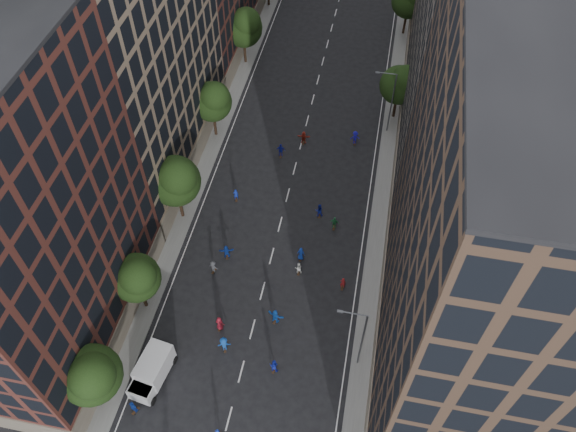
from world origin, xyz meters
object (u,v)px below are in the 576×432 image
(streetlamp_far, at_px, (390,100))
(skater_2, at_px, (274,366))
(cargo_van, at_px, (152,371))
(streetlamp_near, at_px, (360,337))

(streetlamp_far, relative_size, skater_2, 5.14)
(skater_2, bearing_deg, cargo_van, 20.68)
(streetlamp_far, xyz_separation_m, cargo_van, (-18.15, -38.11, -3.72))
(streetlamp_near, bearing_deg, cargo_van, -164.28)
(streetlamp_far, bearing_deg, skater_2, -101.84)
(streetlamp_far, bearing_deg, streetlamp_near, -90.00)
(streetlamp_near, height_order, cargo_van, streetlamp_near)
(streetlamp_near, xyz_separation_m, cargo_van, (-18.15, -5.11, -3.72))
(streetlamp_far, distance_m, skater_2, 36.23)
(cargo_van, height_order, skater_2, cargo_van)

